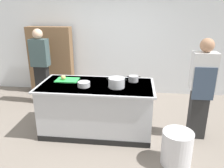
{
  "coord_description": "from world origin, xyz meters",
  "views": [
    {
      "loc": [
        0.68,
        -3.56,
        2.19
      ],
      "look_at": [
        0.25,
        0.2,
        0.85
      ],
      "focal_mm": 35.77,
      "sensor_mm": 36.0,
      "label": 1
    }
  ],
  "objects_px": {
    "mixing_bowl": "(84,84)",
    "trash_bin": "(177,148)",
    "person_chef": "(201,88)",
    "person_guest": "(41,65)",
    "sauce_pan": "(133,79)",
    "bookshelf": "(51,61)",
    "stock_pot": "(117,83)",
    "onion": "(63,77)"
  },
  "relations": [
    {
      "from": "onion",
      "to": "stock_pot",
      "type": "bearing_deg",
      "value": -12.65
    },
    {
      "from": "sauce_pan",
      "to": "person_chef",
      "type": "bearing_deg",
      "value": -11.92
    },
    {
      "from": "onion",
      "to": "mixing_bowl",
      "type": "distance_m",
      "value": 0.51
    },
    {
      "from": "mixing_bowl",
      "to": "person_guest",
      "type": "xyz_separation_m",
      "value": [
        -1.28,
        1.22,
        -0.03
      ]
    },
    {
      "from": "mixing_bowl",
      "to": "trash_bin",
      "type": "bearing_deg",
      "value": -23.36
    },
    {
      "from": "person_chef",
      "to": "stock_pot",
      "type": "bearing_deg",
      "value": 91.05
    },
    {
      "from": "trash_bin",
      "to": "person_guest",
      "type": "distance_m",
      "value": 3.4
    },
    {
      "from": "sauce_pan",
      "to": "bookshelf",
      "type": "xyz_separation_m",
      "value": [
        -2.13,
        1.56,
        -0.1
      ]
    },
    {
      "from": "stock_pot",
      "to": "bookshelf",
      "type": "xyz_separation_m",
      "value": [
        -1.86,
        1.89,
        -0.13
      ]
    },
    {
      "from": "mixing_bowl",
      "to": "person_guest",
      "type": "height_order",
      "value": "person_guest"
    },
    {
      "from": "trash_bin",
      "to": "person_chef",
      "type": "relative_size",
      "value": 0.3
    },
    {
      "from": "onion",
      "to": "trash_bin",
      "type": "height_order",
      "value": "onion"
    },
    {
      "from": "person_chef",
      "to": "bookshelf",
      "type": "height_order",
      "value": "person_chef"
    },
    {
      "from": "onion",
      "to": "person_guest",
      "type": "distance_m",
      "value": 1.28
    },
    {
      "from": "bookshelf",
      "to": "person_chef",
      "type": "bearing_deg",
      "value": -28.93
    },
    {
      "from": "mixing_bowl",
      "to": "bookshelf",
      "type": "height_order",
      "value": "bookshelf"
    },
    {
      "from": "onion",
      "to": "bookshelf",
      "type": "bearing_deg",
      "value": 117.65
    },
    {
      "from": "person_guest",
      "to": "trash_bin",
      "type": "bearing_deg",
      "value": 48.39
    },
    {
      "from": "sauce_pan",
      "to": "person_guest",
      "type": "bearing_deg",
      "value": 157.72
    },
    {
      "from": "stock_pot",
      "to": "trash_bin",
      "type": "bearing_deg",
      "value": -35.82
    },
    {
      "from": "trash_bin",
      "to": "bookshelf",
      "type": "height_order",
      "value": "bookshelf"
    },
    {
      "from": "mixing_bowl",
      "to": "trash_bin",
      "type": "height_order",
      "value": "mixing_bowl"
    },
    {
      "from": "trash_bin",
      "to": "person_guest",
      "type": "relative_size",
      "value": 0.3
    },
    {
      "from": "stock_pot",
      "to": "person_guest",
      "type": "xyz_separation_m",
      "value": [
        -1.82,
        1.19,
        -0.07
      ]
    },
    {
      "from": "person_chef",
      "to": "person_guest",
      "type": "xyz_separation_m",
      "value": [
        -3.21,
        1.09,
        -0.0
      ]
    },
    {
      "from": "trash_bin",
      "to": "bookshelf",
      "type": "bearing_deg",
      "value": 137.46
    },
    {
      "from": "person_chef",
      "to": "person_guest",
      "type": "distance_m",
      "value": 3.39
    },
    {
      "from": "bookshelf",
      "to": "trash_bin",
      "type": "bearing_deg",
      "value": -42.54
    },
    {
      "from": "sauce_pan",
      "to": "person_guest",
      "type": "height_order",
      "value": "person_guest"
    },
    {
      "from": "stock_pot",
      "to": "person_chef",
      "type": "height_order",
      "value": "person_chef"
    },
    {
      "from": "stock_pot",
      "to": "person_guest",
      "type": "bearing_deg",
      "value": 146.91
    },
    {
      "from": "mixing_bowl",
      "to": "onion",
      "type": "bearing_deg",
      "value": 149.72
    },
    {
      "from": "mixing_bowl",
      "to": "trash_bin",
      "type": "xyz_separation_m",
      "value": [
        1.48,
        -0.64,
        -0.69
      ]
    },
    {
      "from": "stock_pot",
      "to": "person_chef",
      "type": "bearing_deg",
      "value": 3.89
    },
    {
      "from": "sauce_pan",
      "to": "person_chef",
      "type": "relative_size",
      "value": 0.14
    },
    {
      "from": "stock_pot",
      "to": "mixing_bowl",
      "type": "xyz_separation_m",
      "value": [
        -0.55,
        -0.04,
        -0.04
      ]
    },
    {
      "from": "stock_pot",
      "to": "person_chef",
      "type": "distance_m",
      "value": 1.39
    },
    {
      "from": "bookshelf",
      "to": "sauce_pan",
      "type": "bearing_deg",
      "value": -36.19
    },
    {
      "from": "person_chef",
      "to": "person_guest",
      "type": "bearing_deg",
      "value": 68.35
    },
    {
      "from": "trash_bin",
      "to": "person_chef",
      "type": "height_order",
      "value": "person_chef"
    },
    {
      "from": "person_guest",
      "to": "bookshelf",
      "type": "height_order",
      "value": "person_guest"
    },
    {
      "from": "trash_bin",
      "to": "person_chef",
      "type": "xyz_separation_m",
      "value": [
        0.45,
        0.77,
        0.66
      ]
    }
  ]
}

